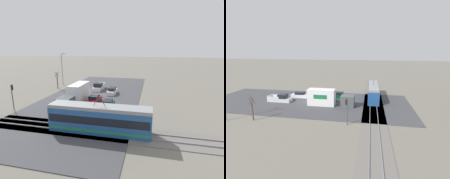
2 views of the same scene
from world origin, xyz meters
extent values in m
plane|color=slate|center=(0.00, 0.00, 0.00)|extent=(320.00, 320.00, 0.00)
cube|color=#424247|center=(0.00, 0.00, 0.04)|extent=(19.96, 48.45, 0.08)
cube|color=slate|center=(0.00, 15.92, 0.04)|extent=(68.49, 4.40, 0.08)
cube|color=gray|center=(0.00, 15.20, 0.15)|extent=(67.12, 0.10, 0.14)
cube|color=gray|center=(0.00, 16.64, 0.15)|extent=(67.12, 0.10, 0.14)
cube|color=#235193|center=(-6.01, 15.92, 1.63)|extent=(13.12, 2.54, 3.10)
cube|color=black|center=(-6.01, 15.92, 2.00)|extent=(12.73, 2.57, 1.03)
cube|color=#1E844C|center=(-6.01, 15.92, 0.67)|extent=(12.99, 2.58, 0.30)
cube|color=gray|center=(-6.01, 15.92, 3.40)|extent=(13.12, 2.33, 0.44)
cylinder|color=#2D2D33|center=(-6.46, 15.92, 4.18)|extent=(0.66, 0.07, 1.15)
cylinder|color=#2D2D33|center=(-5.56, 15.92, 4.18)|extent=(0.66, 0.07, 1.15)
cube|color=#2D2D33|center=(-6.01, 15.92, 4.73)|extent=(1.10, 0.08, 0.06)
cube|color=#4C5156|center=(1.68, 10.33, 1.32)|extent=(2.35, 2.86, 2.48)
cube|color=white|center=(1.68, 4.43, 1.91)|extent=(2.35, 6.08, 3.65)
cube|color=#196B38|center=(2.87, 4.43, 2.27)|extent=(0.02, 3.04, 0.91)
cube|color=silver|center=(0.83, -6.24, 0.52)|extent=(2.08, 5.58, 0.88)
cube|color=black|center=(0.83, -5.46, 1.43)|extent=(1.91, 1.90, 0.95)
cube|color=silver|center=(1.78, -7.41, 1.21)|extent=(0.12, 2.79, 0.51)
cube|color=silver|center=(-0.13, -7.41, 1.21)|extent=(0.12, 2.79, 0.51)
cube|color=silver|center=(0.83, -8.92, 1.21)|extent=(1.91, 0.22, 0.51)
cube|color=red|center=(1.64, -9.00, 0.78)|extent=(0.14, 0.04, 0.18)
cube|color=maroon|center=(-1.45, 4.57, 0.52)|extent=(1.85, 4.63, 0.87)
cube|color=black|center=(-1.45, 4.57, 1.27)|extent=(1.60, 2.41, 0.64)
cube|color=#0C4723|center=(-4.89, 7.21, 0.52)|extent=(1.73, 4.28, 0.88)
cube|color=black|center=(-4.89, 7.21, 1.29)|extent=(1.49, 2.23, 0.65)
cube|color=silver|center=(-3.40, -2.90, 0.50)|extent=(1.72, 4.40, 0.84)
cube|color=black|center=(-3.40, -2.90, 1.23)|extent=(1.48, 2.29, 0.62)
cylinder|color=#47474C|center=(11.02, 11.44, 2.26)|extent=(0.16, 0.16, 4.52)
cube|color=black|center=(11.02, 11.26, 4.05)|extent=(0.28, 0.22, 0.95)
sphere|color=red|center=(11.02, 11.14, 4.37)|extent=(0.18, 0.18, 0.18)
sphere|color=#3C2C06|center=(11.02, 11.14, 4.05)|extent=(0.18, 0.18, 0.18)
sphere|color=black|center=(11.02, 11.14, 3.73)|extent=(0.18, 0.18, 0.18)
cylinder|color=brown|center=(12.10, -5.31, 1.60)|extent=(0.24, 0.24, 3.19)
cylinder|color=brown|center=(12.35, -5.31, 3.70)|extent=(0.09, 0.90, 1.23)
cylinder|color=brown|center=(12.10, -5.06, 3.81)|extent=(1.08, 0.09, 1.49)
cylinder|color=brown|center=(11.85, -5.31, 3.70)|extent=(0.09, 0.90, 1.23)
cylinder|color=brown|center=(12.10, -5.56, 3.81)|extent=(1.08, 0.09, 1.49)
cylinder|color=gray|center=(13.05, -10.03, 4.48)|extent=(0.20, 0.20, 8.97)
cylinder|color=gray|center=(13.05, -10.83, 8.85)|extent=(0.12, 1.60, 0.12)
cube|color=#515156|center=(13.05, -11.58, 8.79)|extent=(0.36, 0.60, 0.18)
camera|label=1|loc=(-12.18, 35.83, 10.81)|focal=28.00mm
camera|label=2|loc=(38.08, 14.89, 12.50)|focal=28.00mm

